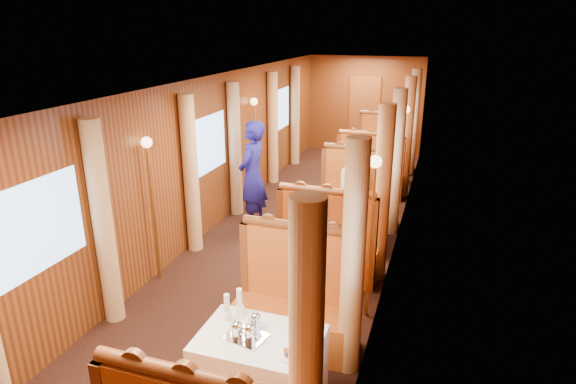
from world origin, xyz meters
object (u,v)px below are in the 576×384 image
at_px(banquette_mid_aft, 356,199).
at_px(fruit_plate, 293,353).
at_px(banquette_far_fwd, 370,175).
at_px(teapot_right, 250,335).
at_px(table_near, 260,373).
at_px(banquette_far_aft, 384,151).
at_px(table_mid, 344,224).
at_px(banquette_mid_fwd, 328,249).
at_px(banquette_near_aft, 295,307).
at_px(table_far, 377,164).
at_px(steward, 253,176).
at_px(teapot_back, 256,323).
at_px(tea_tray, 245,337).
at_px(passenger, 354,187).
at_px(rose_vase_far, 380,140).
at_px(rose_vase_mid, 346,189).
at_px(teapot_left, 237,332).

height_order(banquette_mid_aft, fruit_plate, banquette_mid_aft).
relative_size(banquette_far_fwd, teapot_right, 8.43).
xyz_separation_m(table_near, banquette_far_aft, (0.00, 8.01, 0.05)).
xyz_separation_m(table_mid, banquette_mid_fwd, (0.00, -1.01, 0.05)).
xyz_separation_m(banquette_near_aft, teapot_right, (-0.05, -1.10, 0.39)).
height_order(table_far, steward, steward).
xyz_separation_m(table_near, table_far, (0.00, 7.00, 0.00)).
height_order(table_far, teapot_back, teapot_back).
relative_size(banquette_mid_aft, table_far, 1.28).
distance_m(tea_tray, passenger, 4.27).
xyz_separation_m(table_mid, rose_vase_far, (0.02, 3.48, 0.55)).
bearing_deg(table_near, fruit_plate, -21.97).
xyz_separation_m(table_mid, fruit_plate, (0.34, -3.64, 0.39)).
distance_m(table_mid, banquette_mid_fwd, 1.02).
relative_size(banquette_mid_aft, rose_vase_mid, 3.72).
distance_m(tea_tray, steward, 4.10).
distance_m(table_near, banquette_far_fwd, 5.99).
bearing_deg(banquette_mid_fwd, steward, 141.12).
relative_size(banquette_far_aft, passenger, 1.76).
bearing_deg(teapot_left, passenger, 108.22).
distance_m(tea_tray, teapot_right, 0.09).
bearing_deg(teapot_back, banquette_near_aft, 104.01).
bearing_deg(table_far, banquette_mid_fwd, -90.00).
xyz_separation_m(banquette_far_fwd, passenger, (-0.00, -1.76, 0.32)).
distance_m(banquette_mid_aft, banquette_far_fwd, 1.47).
distance_m(table_far, teapot_right, 7.10).
bearing_deg(table_mid, rose_vase_mid, 71.55).
bearing_deg(banquette_mid_aft, table_mid, -90.00).
xyz_separation_m(teapot_left, teapot_right, (0.12, -0.00, 0.00)).
bearing_deg(banquette_mid_aft, banquette_far_fwd, 90.00).
bearing_deg(table_far, rose_vase_mid, -89.82).
relative_size(banquette_near_aft, table_mid, 1.28).
bearing_deg(banquette_far_fwd, rose_vase_mid, -89.75).
bearing_deg(banquette_far_aft, table_near, -90.00).
relative_size(banquette_mid_aft, steward, 0.74).
relative_size(table_near, banquette_near_aft, 0.78).
distance_m(table_near, banquette_mid_fwd, 2.49).
relative_size(table_mid, banquette_far_fwd, 0.78).
bearing_deg(rose_vase_mid, table_mid, -108.45).
relative_size(teapot_left, fruit_plate, 0.66).
height_order(rose_vase_far, passenger, passenger).
xyz_separation_m(table_far, teapot_back, (-0.07, -6.90, 0.44)).
xyz_separation_m(table_mid, teapot_back, (-0.07, -3.40, 0.44)).
distance_m(fruit_plate, rose_vase_far, 7.12).
height_order(banquette_far_fwd, tea_tray, banquette_far_fwd).
height_order(table_far, tea_tray, tea_tray).
bearing_deg(passenger, steward, -164.46).
relative_size(table_near, banquette_far_fwd, 0.78).
height_order(banquette_far_aft, rose_vase_far, banquette_far_aft).
xyz_separation_m(teapot_left, fruit_plate, (0.51, -0.06, -0.04)).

